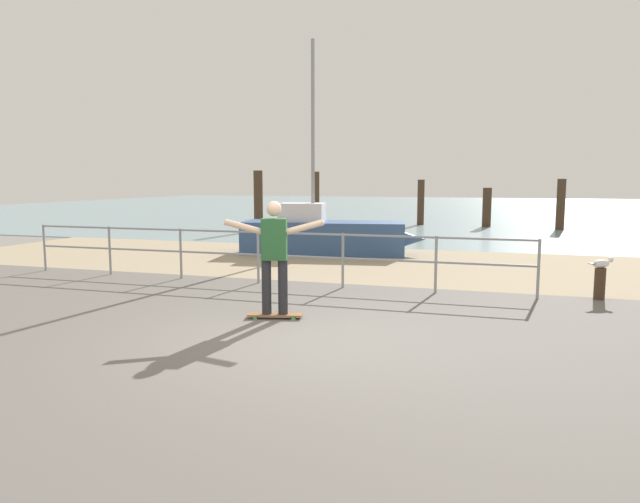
{
  "coord_description": "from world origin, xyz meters",
  "views": [
    {
      "loc": [
        2.33,
        -6.69,
        2.04
      ],
      "look_at": [
        -0.38,
        2.0,
        0.9
      ],
      "focal_mm": 32.3,
      "sensor_mm": 36.0,
      "label": 1
    }
  ],
  "objects": [
    {
      "name": "ground_plane",
      "position": [
        0.0,
        -1.0,
        0.0
      ],
      "size": [
        24.0,
        10.0,
        0.04
      ],
      "primitive_type": "cube",
      "color": "#605B56",
      "rests_on": "ground"
    },
    {
      "name": "beach_strip",
      "position": [
        0.0,
        7.0,
        0.0
      ],
      "size": [
        24.0,
        6.0,
        0.04
      ],
      "primitive_type": "cube",
      "color": "tan",
      "rests_on": "ground"
    },
    {
      "name": "sea_surface",
      "position": [
        0.0,
        35.0,
        0.0
      ],
      "size": [
        72.0,
        50.0,
        0.04
      ],
      "primitive_type": "cube",
      "color": "#75939E",
      "rests_on": "ground"
    },
    {
      "name": "railing_fence",
      "position": [
        -2.14,
        3.6,
        0.7
      ],
      "size": [
        10.35,
        0.05,
        1.05
      ],
      "color": "gray",
      "rests_on": "ground"
    },
    {
      "name": "sailboat",
      "position": [
        -2.08,
        8.34,
        0.53
      ],
      "size": [
        5.06,
        2.06,
        5.72
      ],
      "color": "#335184",
      "rests_on": "ground"
    },
    {
      "name": "skateboard",
      "position": [
        -0.76,
        0.99,
        0.07
      ],
      "size": [
        0.82,
        0.39,
        0.08
      ],
      "color": "brown",
      "rests_on": "ground"
    },
    {
      "name": "skateboarder",
      "position": [
        -0.76,
        0.99,
        1.02
      ],
      "size": [
        1.42,
        0.45,
        1.65
      ],
      "color": "#26262B",
      "rests_on": "skateboard"
    },
    {
      "name": "bollard_short",
      "position": [
        4.0,
        3.87,
        0.28
      ],
      "size": [
        0.18,
        0.18,
        0.56
      ],
      "primitive_type": "cylinder",
      "color": "#422D1E",
      "rests_on": "ground"
    },
    {
      "name": "seagull",
      "position": [
        4.02,
        3.88,
        0.64
      ],
      "size": [
        0.44,
        0.3,
        0.18
      ],
      "color": "white",
      "rests_on": "bollard_short"
    },
    {
      "name": "groyne_post_0",
      "position": [
        -6.77,
        14.33,
        1.2
      ],
      "size": [
        0.36,
        0.36,
        2.39
      ],
      "primitive_type": "cylinder",
      "color": "#422D1E",
      "rests_on": "ground"
    },
    {
      "name": "groyne_post_1",
      "position": [
        -3.9,
        12.83,
        1.16
      ],
      "size": [
        0.26,
        0.26,
        2.32
      ],
      "primitive_type": "cylinder",
      "color": "#422D1E",
      "rests_on": "ground"
    },
    {
      "name": "groyne_post_2",
      "position": [
        -1.04,
        19.35,
        1.02
      ],
      "size": [
        0.31,
        0.31,
        2.04
      ],
      "primitive_type": "cylinder",
      "color": "#422D1E",
      "rests_on": "ground"
    },
    {
      "name": "groyne_post_3",
      "position": [
        1.83,
        18.95,
        0.85
      ],
      "size": [
        0.37,
        0.37,
        1.69
      ],
      "primitive_type": "cylinder",
      "color": "#422D1E",
      "rests_on": "ground"
    },
    {
      "name": "groyne_post_4",
      "position": [
        4.69,
        18.33,
        1.03
      ],
      "size": [
        0.34,
        0.34,
        2.07
      ],
      "primitive_type": "cylinder",
      "color": "#422D1E",
      "rests_on": "ground"
    }
  ]
}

